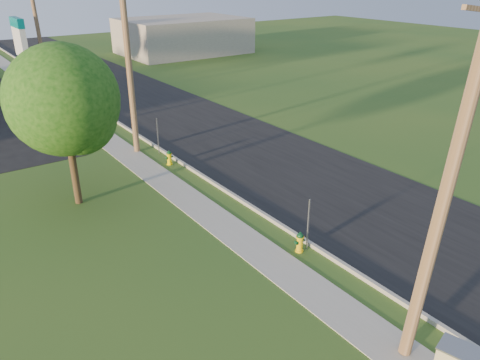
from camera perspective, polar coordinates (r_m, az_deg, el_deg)
name	(u,v)px	position (r m, az deg, el deg)	size (l,w,h in m)	color
ground_plane	(399,315)	(14.93, 18.80, -15.36)	(140.00, 140.00, 0.00)	#2B501E
road	(290,171)	(23.57, 6.10, 1.16)	(8.00, 120.00, 0.02)	black
curb	(223,189)	(21.31, -2.03, -1.13)	(0.15, 120.00, 0.15)	#9A978C
sidewalk	(190,200)	(20.52, -6.10, -2.49)	(1.50, 120.00, 0.03)	#9B988D
utility_pole_near	(448,182)	(11.60, 24.07, -0.28)	(1.40, 0.32, 9.48)	brown
utility_pole_mid	(129,61)	(25.32, -13.44, 13.97)	(1.40, 0.32, 9.80)	brown
utility_pole_far	(38,30)	(42.40, -23.40, 16.44)	(1.40, 0.32, 9.50)	brown
sign_post_near	(308,225)	(16.72, 8.32, -5.42)	(0.05, 0.04, 2.00)	gray
sign_post_mid	(158,136)	(25.73, -9.97, 5.30)	(0.05, 0.04, 2.00)	gray
sign_post_far	(83,92)	(36.74, -18.56, 10.13)	(0.05, 0.04, 2.00)	gray
price_pylon	(21,45)	(29.38, -25.15, 14.71)	(0.34, 2.04, 6.85)	gray
distant_building	(183,36)	(58.74, -6.96, 17.06)	(14.00, 10.00, 4.00)	gray
tree_verge	(67,104)	(19.91, -20.38, 8.63)	(4.45, 4.45, 6.75)	#322312
hydrant_near	(300,242)	(16.85, 7.32, -7.51)	(0.41, 0.36, 0.79)	#E3B60F
hydrant_mid	(169,158)	(24.34, -8.61, 2.72)	(0.40, 0.35, 0.77)	#F7D401
hydrant_far	(98,110)	(33.87, -16.88, 8.12)	(0.39, 0.35, 0.77)	#FFE000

